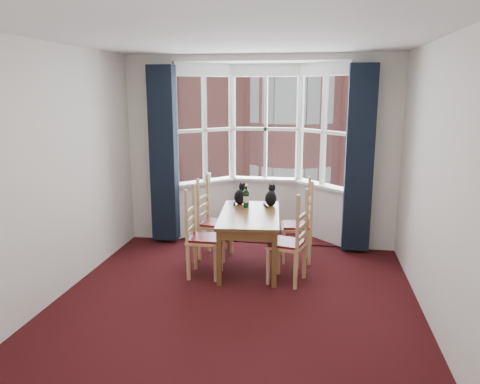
% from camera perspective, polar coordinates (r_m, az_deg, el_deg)
% --- Properties ---
extents(floor, '(4.50, 4.50, 0.00)m').
position_cam_1_polar(floor, '(5.19, -0.84, -13.96)').
color(floor, black).
rests_on(floor, ground).
extents(ceiling, '(4.50, 4.50, 0.00)m').
position_cam_1_polar(ceiling, '(4.67, -0.95, 18.51)').
color(ceiling, white).
rests_on(ceiling, floor).
extents(wall_left, '(0.00, 4.50, 4.50)m').
position_cam_1_polar(wall_left, '(5.45, -22.06, 1.96)').
color(wall_left, silver).
rests_on(wall_left, floor).
extents(wall_right, '(0.00, 4.50, 4.50)m').
position_cam_1_polar(wall_right, '(4.80, 23.29, 0.55)').
color(wall_right, silver).
rests_on(wall_right, floor).
extents(wall_near, '(4.00, 0.00, 4.00)m').
position_cam_1_polar(wall_near, '(2.63, -9.75, -7.88)').
color(wall_near, silver).
rests_on(wall_near, floor).
extents(wall_back_pier_left, '(0.70, 0.12, 2.80)m').
position_cam_1_polar(wall_back_pier_left, '(7.31, -10.56, 5.10)').
color(wall_back_pier_left, silver).
rests_on(wall_back_pier_left, floor).
extents(wall_back_pier_right, '(0.70, 0.12, 2.80)m').
position_cam_1_polar(wall_back_pier_right, '(6.93, 16.14, 4.42)').
color(wall_back_pier_right, silver).
rests_on(wall_back_pier_right, floor).
extents(bay_window, '(2.76, 0.94, 2.80)m').
position_cam_1_polar(bay_window, '(7.43, 2.91, 5.40)').
color(bay_window, white).
rests_on(bay_window, floor).
extents(curtain_left, '(0.38, 0.22, 2.60)m').
position_cam_1_polar(curtain_left, '(7.08, -9.28, 4.50)').
color(curtain_left, black).
rests_on(curtain_left, floor).
extents(curtain_right, '(0.38, 0.22, 2.60)m').
position_cam_1_polar(curtain_right, '(6.74, 14.34, 3.88)').
color(curtain_right, black).
rests_on(curtain_right, floor).
extents(dining_table, '(0.88, 1.47, 0.72)m').
position_cam_1_polar(dining_table, '(6.11, 1.18, -3.43)').
color(dining_table, brown).
rests_on(dining_table, floor).
extents(chair_left_near, '(0.41, 0.43, 0.92)m').
position_cam_1_polar(chair_left_near, '(5.89, -5.18, -5.75)').
color(chair_left_near, tan).
rests_on(chair_left_near, floor).
extents(chair_left_far, '(0.45, 0.47, 0.92)m').
position_cam_1_polar(chair_left_far, '(6.53, -3.75, -3.91)').
color(chair_left_far, tan).
rests_on(chair_left_far, floor).
extents(chair_right_near, '(0.49, 0.51, 0.92)m').
position_cam_1_polar(chair_right_near, '(5.68, 6.63, -6.50)').
color(chair_right_near, tan).
rests_on(chair_right_near, floor).
extents(chair_right_far, '(0.44, 0.46, 0.92)m').
position_cam_1_polar(chair_right_far, '(6.44, 7.69, -4.22)').
color(chair_right_far, tan).
rests_on(chair_right_far, floor).
extents(cat_left, '(0.22, 0.26, 0.31)m').
position_cam_1_polar(cat_left, '(6.57, 0.03, -0.44)').
color(cat_left, black).
rests_on(cat_left, dining_table).
extents(cat_right, '(0.18, 0.24, 0.31)m').
position_cam_1_polar(cat_right, '(6.49, 3.79, -0.64)').
color(cat_right, black).
rests_on(cat_right, dining_table).
extents(wine_bottle, '(0.08, 0.08, 0.31)m').
position_cam_1_polar(wine_bottle, '(6.37, 0.76, -0.69)').
color(wine_bottle, black).
rests_on(wine_bottle, dining_table).
extents(candle_tall, '(0.06, 0.06, 0.13)m').
position_cam_1_polar(candle_tall, '(7.49, -3.79, 1.85)').
color(candle_tall, white).
rests_on(candle_tall, bay_window).
extents(street, '(80.00, 80.00, 0.00)m').
position_cam_1_polar(street, '(37.76, 7.89, -0.44)').
color(street, '#333335').
rests_on(street, ground).
extents(tenement_building, '(18.40, 7.80, 15.20)m').
position_cam_1_polar(tenement_building, '(18.61, 6.93, 10.13)').
color(tenement_building, '#A85E56').
rests_on(tenement_building, street).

